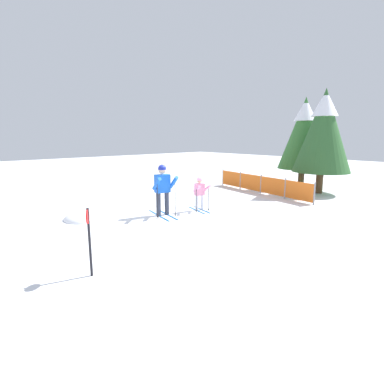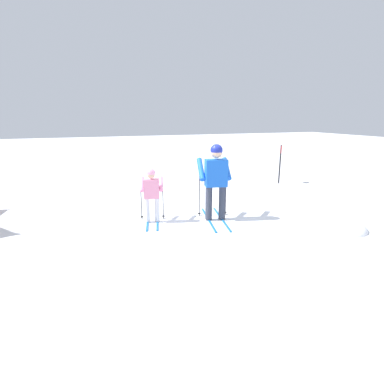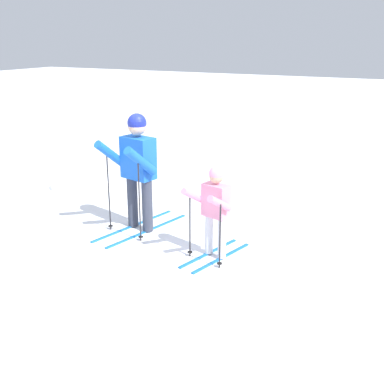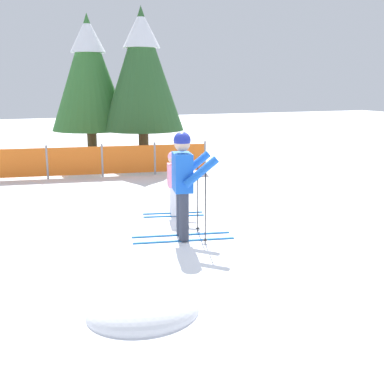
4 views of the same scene
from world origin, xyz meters
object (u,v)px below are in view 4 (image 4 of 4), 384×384
skier_adult (184,176)px  safety_fence (102,160)px  skier_child (174,178)px  conifer_near (89,71)px  conifer_far (142,67)px

skier_adult → safety_fence: bearing=103.4°
safety_fence → skier_child: bearing=-84.0°
skier_adult → conifer_near: (0.20, 9.15, 1.86)m
skier_adult → skier_child: 1.50m
safety_fence → conifer_far: conifer_far is taller
skier_adult → conifer_far: 8.52m
skier_adult → conifer_far: (1.70, 8.11, 1.97)m
skier_child → conifer_near: conifer_near is taller
skier_child → safety_fence: size_ratio=0.22×
skier_adult → skier_child: bearing=88.5°
skier_adult → conifer_far: bearing=90.3°
skier_adult → safety_fence: size_ratio=0.30×
skier_adult → safety_fence: 5.97m
conifer_far → conifer_near: size_ratio=1.03×
skier_child → conifer_far: conifer_far is taller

